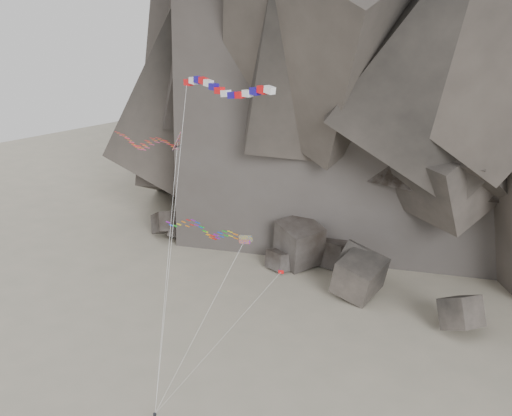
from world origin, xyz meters
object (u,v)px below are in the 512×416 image
Objects in this scene: delta_kite at (142,141)px; banner_kite at (224,90)px; pennant_kite at (248,309)px; parafoil_kite at (201,228)px.

delta_kite is 15.77m from banner_kite.
banner_kite is 2.16× the size of pennant_kite.
banner_kite reaches higher than pennant_kite.
parafoil_kite reaches higher than pennant_kite.
pennant_kite is at bearing -13.51° from parafoil_kite.
delta_kite is 11.56m from parafoil_kite.
delta_kite is at bearing 152.27° from pennant_kite.
delta_kite is 1.78× the size of pennant_kite.
banner_kite is 13.72m from parafoil_kite.
pennant_kite is at bearing 75.90° from banner_kite.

